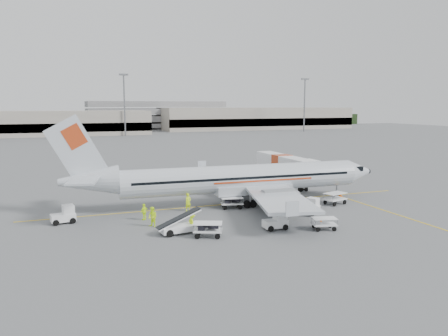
{
  "coord_description": "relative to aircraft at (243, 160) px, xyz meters",
  "views": [
    {
      "loc": [
        -17.45,
        -44.4,
        10.88
      ],
      "look_at": [
        0.0,
        2.0,
        3.8
      ],
      "focal_mm": 35.0,
      "sensor_mm": 36.0,
      "label": 1
    }
  ],
  "objects": [
    {
      "name": "ground",
      "position": [
        -1.4,
        0.33,
        -4.93
      ],
      "size": [
        360.0,
        360.0,
        0.0
      ],
      "primitive_type": "plane",
      "color": "#56595B"
    },
    {
      "name": "stripe_lead",
      "position": [
        -1.4,
        0.33,
        -4.92
      ],
      "size": [
        44.0,
        0.2,
        0.01
      ],
      "primitive_type": "cube",
      "color": "yellow",
      "rests_on": "ground"
    },
    {
      "name": "stripe_cross",
      "position": [
        12.6,
        -7.67,
        -4.92
      ],
      "size": [
        0.2,
        20.0,
        0.01
      ],
      "primitive_type": "cube",
      "color": "yellow",
      "rests_on": "ground"
    },
    {
      "name": "terminal_east",
      "position": [
        68.6,
        145.33,
        0.07
      ],
      "size": [
        90.0,
        26.0,
        10.0
      ],
      "primitive_type": null,
      "color": "gray",
      "rests_on": "ground"
    },
    {
      "name": "parking_garage",
      "position": [
        23.6,
        160.33,
        2.07
      ],
      "size": [
        62.0,
        24.0,
        14.0
      ],
      "primitive_type": null,
      "color": "slate",
      "rests_on": "ground"
    },
    {
      "name": "treeline",
      "position": [
        -1.4,
        175.33,
        -1.93
      ],
      "size": [
        300.0,
        3.0,
        6.0
      ],
      "primitive_type": null,
      "color": "black",
      "rests_on": "ground"
    },
    {
      "name": "mast_center",
      "position": [
        3.6,
        118.33,
        6.07
      ],
      "size": [
        3.2,
        1.2,
        22.0
      ],
      "primitive_type": null,
      "color": "slate",
      "rests_on": "ground"
    },
    {
      "name": "mast_east",
      "position": [
        78.6,
        118.33,
        6.07
      ],
      "size": [
        3.2,
        1.2,
        22.0
      ],
      "primitive_type": null,
      "color": "slate",
      "rests_on": "ground"
    },
    {
      "name": "aircraft",
      "position": [
        0.0,
        0.0,
        0.0
      ],
      "size": [
        36.81,
        29.39,
        9.85
      ],
      "primitive_type": null,
      "rotation": [
        0.0,
        0.0,
        -0.04
      ],
      "color": "silver",
      "rests_on": "ground"
    },
    {
      "name": "jet_bridge",
      "position": [
        9.89,
        9.41,
        -2.86
      ],
      "size": [
        3.01,
        15.78,
        4.14
      ],
      "primitive_type": null,
      "rotation": [
        0.0,
        0.0,
        0.0
      ],
      "color": "white",
      "rests_on": "ground"
    },
    {
      "name": "belt_loader",
      "position": [
        -9.5,
        -8.61,
        -3.64
      ],
      "size": [
        4.92,
        2.35,
        2.57
      ],
      "primitive_type": null,
      "rotation": [
        0.0,
        0.0,
        0.13
      ],
      "color": "white",
      "rests_on": "ground"
    },
    {
      "name": "tug_fore",
      "position": [
        4.5,
        -6.83,
        -4.12
      ],
      "size": [
        2.4,
        2.1,
        1.61
      ],
      "primitive_type": null,
      "rotation": [
        0.0,
        0.0,
        0.54
      ],
      "color": "white",
      "rests_on": "ground"
    },
    {
      "name": "tug_mid",
      "position": [
        -1.35,
        -10.44,
        -4.12
      ],
      "size": [
        2.11,
        1.22,
        1.62
      ],
      "primitive_type": null,
      "rotation": [
        0.0,
        0.0,
        -0.01
      ],
      "color": "white",
      "rests_on": "ground"
    },
    {
      "name": "tug_aft",
      "position": [
        -18.97,
        -1.67,
        -4.09
      ],
      "size": [
        2.35,
        1.58,
        1.68
      ],
      "primitive_type": null,
      "rotation": [
        0.0,
        0.0,
        0.16
      ],
      "color": "white",
      "rests_on": "ground"
    },
    {
      "name": "cart_loaded_a",
      "position": [
        -2.01,
        -1.67,
        -4.32
      ],
      "size": [
        2.55,
        1.84,
        1.2
      ],
      "primitive_type": null,
      "rotation": [
        0.0,
        0.0,
        -0.22
      ],
      "color": "white",
      "rests_on": "ground"
    },
    {
      "name": "cart_loaded_b",
      "position": [
        -7.68,
        -10.52,
        -4.31
      ],
      "size": [
        2.74,
        2.21,
        1.24
      ],
      "primitive_type": null,
      "rotation": [
        0.0,
        0.0,
        -0.39
      ],
      "color": "white",
      "rests_on": "ground"
    },
    {
      "name": "cart_empty_a",
      "position": [
        2.64,
        -12.12,
        -4.38
      ],
      "size": [
        2.34,
        1.73,
        1.09
      ],
      "primitive_type": null,
      "rotation": [
        0.0,
        0.0,
        -0.26
      ],
      "color": "white",
      "rests_on": "ground"
    },
    {
      "name": "cart_empty_b",
      "position": [
        9.48,
        -3.89,
        -4.27
      ],
      "size": [
        2.81,
        2.11,
        1.3
      ],
      "primitive_type": null,
      "rotation": [
        0.0,
        0.0,
        0.28
      ],
      "color": "white",
      "rests_on": "ground"
    },
    {
      "name": "cone_nose",
      "position": [
        12.56,
        -0.58,
        -4.59
      ],
      "size": [
        0.42,
        0.42,
        0.68
      ],
      "primitive_type": "cone",
      "color": "#EF5A07",
      "rests_on": "ground"
    },
    {
      "name": "cone_port",
      "position": [
        -1.53,
        11.6,
        -4.63
      ],
      "size": [
        0.36,
        0.36,
        0.59
      ],
      "primitive_type": "cone",
      "color": "#EF5A07",
      "rests_on": "ground"
    },
    {
      "name": "cone_stbd",
      "position": [
        3.05,
        -10.97,
        -4.58
      ],
      "size": [
        0.43,
        0.43,
        0.7
      ],
      "primitive_type": "cone",
      "color": "#EF5A07",
      "rests_on": "ground"
    },
    {
      "name": "crew_a",
      "position": [
        -6.71,
        -1.17,
        -3.98
      ],
      "size": [
        0.8,
        0.65,
        1.89
      ],
      "primitive_type": "imported",
      "rotation": [
        0.0,
        0.0,
        0.34
      ],
      "color": "#C2E715",
      "rests_on": "ground"
    },
    {
      "name": "crew_b",
      "position": [
        -11.38,
        -5.85,
        -4.01
      ],
      "size": [
        1.07,
        1.13,
        1.84
      ],
      "primitive_type": "imported",
      "rotation": [
        0.0,
        0.0,
        -0.98
      ],
      "color": "#C2E715",
      "rests_on": "ground"
    },
    {
      "name": "crew_c",
      "position": [
        -8.44,
        -8.44,
        -4.12
      ],
      "size": [
        0.8,
        1.14,
        1.61
      ],
      "primitive_type": "imported",
      "rotation": [
        0.0,
        0.0,
        1.78
      ],
      "color": "#C2E715",
      "rests_on": "ground"
    },
    {
      "name": "crew_d",
      "position": [
        -11.65,
        -3.16,
        -4.13
      ],
      "size": [
        0.99,
        0.86,
        1.6
      ],
      "primitive_type": "imported",
      "rotation": [
        0.0,
        0.0,
        3.77
      ],
      "color": "#C2E715",
      "rests_on": "ground"
    }
  ]
}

